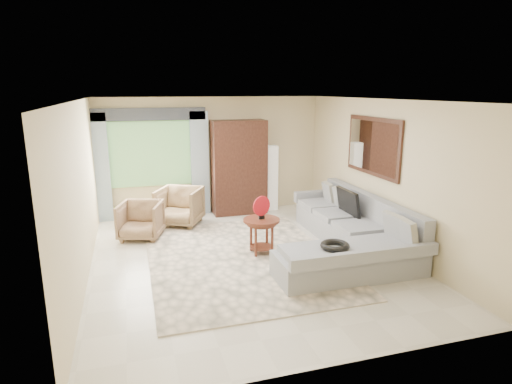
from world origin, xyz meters
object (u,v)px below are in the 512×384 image
object	(u,v)px
coffee_table	(261,236)
floor_lamp	(272,178)
armchair_right	(180,206)
tv_screen	(348,202)
sectional_sofa	(349,236)
armoire	(239,167)
armchair_left	(141,220)
potted_plant	(126,211)

from	to	relation	value
coffee_table	floor_lamp	xyz separation A→B (m)	(1.06, 2.63, 0.42)
armchair_right	floor_lamp	xyz separation A→B (m)	(2.21, 0.59, 0.36)
tv_screen	armchair_right	xyz separation A→B (m)	(-2.91, 1.79, -0.33)
sectional_sofa	coffee_table	bearing A→B (deg)	167.57
sectional_sofa	armoire	world-z (taller)	armoire
armchair_left	floor_lamp	xyz separation A→B (m)	(3.01, 1.23, 0.40)
tv_screen	armchair_right	world-z (taller)	tv_screen
coffee_table	armchair_left	size ratio (longest dim) A/B	0.81
potted_plant	coffee_table	bearing A→B (deg)	-47.03
armoire	sectional_sofa	bearing A→B (deg)	-66.94
sectional_sofa	floor_lamp	bearing A→B (deg)	98.33
armchair_right	potted_plant	xyz separation A→B (m)	(-1.08, 0.35, -0.11)
armchair_left	potted_plant	distance (m)	1.02
tv_screen	armchair_left	world-z (taller)	tv_screen
armchair_right	armoire	xyz separation A→B (m)	(1.41, 0.53, 0.66)
armoire	tv_screen	bearing A→B (deg)	-57.14
armchair_left	potted_plant	world-z (taller)	armchair_left
tv_screen	potted_plant	world-z (taller)	tv_screen
armoire	floor_lamp	world-z (taller)	armoire
potted_plant	armoire	world-z (taller)	armoire
armchair_left	sectional_sofa	bearing A→B (deg)	-9.10
coffee_table	floor_lamp	bearing A→B (deg)	68.01
sectional_sofa	armchair_left	bearing A→B (deg)	153.32
coffee_table	potted_plant	distance (m)	3.26
potted_plant	floor_lamp	distance (m)	3.33
armoire	floor_lamp	bearing A→B (deg)	4.29
sectional_sofa	coffee_table	xyz separation A→B (m)	(-1.49, 0.33, 0.04)
tv_screen	armchair_left	bearing A→B (deg)	162.70
armchair_right	potted_plant	bearing A→B (deg)	-170.51
floor_lamp	sectional_sofa	bearing A→B (deg)	-81.67
armchair_left	armchair_right	xyz separation A→B (m)	(0.80, 0.64, 0.04)
coffee_table	potted_plant	xyz separation A→B (m)	(-2.22, 2.39, -0.05)
sectional_sofa	floor_lamp	world-z (taller)	floor_lamp
armchair_left	armoire	xyz separation A→B (m)	(2.21, 1.17, 0.70)
armchair_right	armoire	world-z (taller)	armoire
armchair_left	floor_lamp	distance (m)	3.28
potted_plant	armoire	bearing A→B (deg)	4.16
tv_screen	coffee_table	world-z (taller)	tv_screen
potted_plant	floor_lamp	xyz separation A→B (m)	(3.28, 0.24, 0.47)
coffee_table	potted_plant	size ratio (longest dim) A/B	1.12
tv_screen	coffee_table	xyz separation A→B (m)	(-1.76, -0.25, -0.39)
tv_screen	floor_lamp	bearing A→B (deg)	106.38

